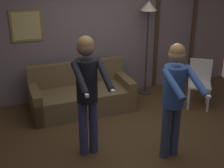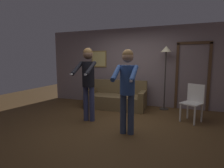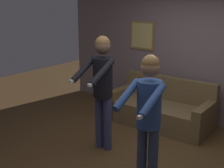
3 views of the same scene
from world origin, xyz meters
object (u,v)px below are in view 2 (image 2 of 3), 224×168
person_standing_left (88,77)px  couch (116,99)px  torchiere_lamp (166,57)px  dining_chair_distant (193,100)px  person_standing_right (127,84)px

person_standing_left → couch: bearing=80.7°
torchiere_lamp → dining_chair_distant: torchiere_lamp is taller
couch → dining_chair_distant: 2.31m
couch → dining_chair_distant: size_ratio=2.07×
torchiere_lamp → person_standing_right: 2.36m
person_standing_right → dining_chair_distant: bearing=44.7°
torchiere_lamp → person_standing_right: bearing=-105.3°
couch → person_standing_right: bearing=-65.2°
couch → person_standing_right: 2.23m
torchiere_lamp → dining_chair_distant: (0.74, -0.88, -1.09)m
torchiere_lamp → person_standing_left: torchiere_lamp is taller
couch → torchiere_lamp: torchiere_lamp is taller
torchiere_lamp → dining_chair_distant: bearing=-49.8°
person_standing_left → person_standing_right: bearing=-22.3°
dining_chair_distant → torchiere_lamp: bearing=130.2°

